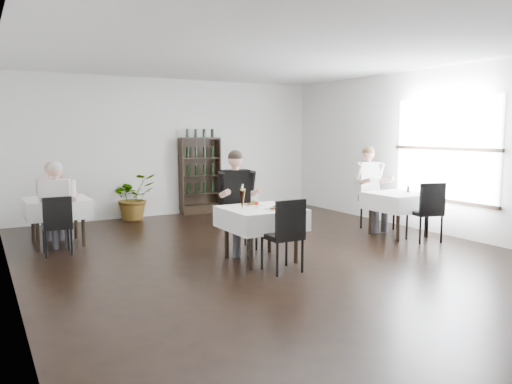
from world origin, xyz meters
TOP-DOWN VIEW (x-y plane):
  - room_shell at (0.00, 0.00)m, footprint 9.00×9.00m
  - window_right at (3.48, 0.00)m, footprint 0.06×2.30m
  - wine_shelf at (0.60, 4.31)m, footprint 0.90×0.28m
  - main_table at (-0.30, 0.00)m, footprint 1.03×1.03m
  - left_table at (-2.70, 2.50)m, footprint 0.98×0.98m
  - right_table at (2.70, 0.30)m, footprint 0.98×0.98m
  - potted_tree at (-0.97, 4.19)m, footprint 1.03×0.94m
  - main_chair_far at (-0.23, 0.83)m, footprint 0.42×0.43m
  - main_chair_near at (-0.33, -0.70)m, footprint 0.45×0.45m
  - left_chair_far at (-2.61, 3.34)m, footprint 0.49×0.50m
  - left_chair_near at (-2.80, 1.76)m, footprint 0.42×0.42m
  - right_chair_far at (2.79, 1.01)m, footprint 0.52×0.52m
  - right_chair_near at (2.73, -0.33)m, footprint 0.57×0.57m
  - diner_main at (-0.37, 0.61)m, footprint 0.63×0.66m
  - diner_left_far at (-2.69, 3.13)m, footprint 0.51×0.51m
  - diner_left_near at (-2.76, 1.92)m, footprint 0.59×0.62m
  - diner_right_far at (2.64, 0.98)m, footprint 0.61×0.62m
  - plate_far at (-0.30, 0.24)m, footprint 0.28×0.28m
  - plate_near at (-0.22, -0.26)m, footprint 0.23×0.23m
  - pilsner_dark at (-0.63, -0.05)m, footprint 0.08×0.08m
  - pilsner_lager at (-0.53, 0.12)m, footprint 0.08×0.08m
  - coke_bottle at (-0.39, -0.03)m, footprint 0.06×0.06m
  - napkin_cutlery at (-0.00, -0.18)m, footprint 0.17×0.18m
  - pepper_mill at (2.90, 0.27)m, footprint 0.06×0.06m

SIDE VIEW (x-z plane):
  - potted_tree at x=-0.97m, z-range 0.00..0.98m
  - left_chair_near at x=-2.80m, z-range 0.06..0.96m
  - main_chair_far at x=-0.23m, z-range 0.06..0.98m
  - main_chair_near at x=-0.33m, z-range 0.07..1.05m
  - left_chair_far at x=-2.61m, z-range 0.07..1.08m
  - right_chair_near at x=2.73m, z-range 0.07..1.09m
  - right_chair_far at x=2.79m, z-range 0.08..1.15m
  - left_table at x=-2.70m, z-range 0.24..1.01m
  - right_table at x=2.70m, z-range 0.24..1.01m
  - main_table at x=-0.30m, z-range 0.24..1.01m
  - diner_left_far at x=-2.69m, z-range 0.11..1.43m
  - napkin_cutlery at x=0.00m, z-range 0.77..0.78m
  - plate_near at x=-0.22m, z-range 0.75..0.82m
  - plate_far at x=-0.30m, z-range 0.75..0.83m
  - diner_left_near at x=-2.76m, z-range 0.11..1.52m
  - pepper_mill at x=2.90m, z-range 0.77..0.88m
  - wine_shelf at x=0.60m, z-range -0.03..1.72m
  - coke_bottle at x=-0.39m, z-range 0.75..0.97m
  - pilsner_dark at x=-0.63m, z-range 0.74..1.08m
  - pilsner_lager at x=-0.53m, z-range 0.74..1.08m
  - diner_main at x=-0.37m, z-range 0.13..1.70m
  - diner_right_far at x=2.64m, z-range 0.13..1.71m
  - window_right at x=3.48m, z-range 0.57..2.42m
  - room_shell at x=0.00m, z-range -3.00..6.00m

